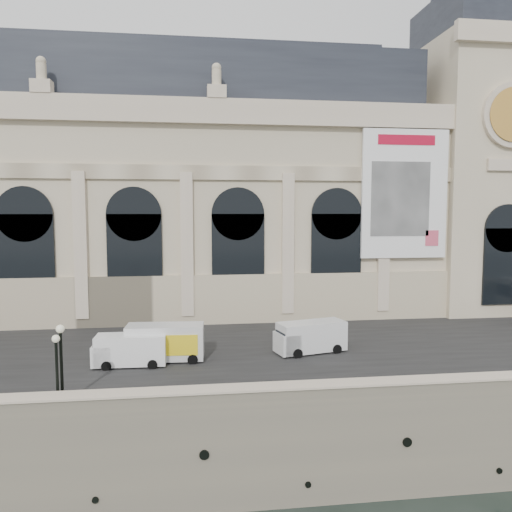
{
  "coord_description": "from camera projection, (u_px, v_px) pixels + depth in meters",
  "views": [
    {
      "loc": [
        1.41,
        -27.11,
        17.28
      ],
      "look_at": [
        7.81,
        22.0,
        12.8
      ],
      "focal_mm": 35.0,
      "sensor_mm": 36.0,
      "label": 1
    }
  ],
  "objects": [
    {
      "name": "quay",
      "position": [
        181.0,
        325.0,
        62.44
      ],
      "size": [
        160.0,
        70.0,
        6.0
      ],
      "primitive_type": "cube",
      "color": "#79705D",
      "rests_on": "ground"
    },
    {
      "name": "street",
      "position": [
        175.0,
        347.0,
        41.43
      ],
      "size": [
        160.0,
        24.0,
        0.06
      ],
      "primitive_type": "cube",
      "color": "#2D2D2D",
      "rests_on": "quay"
    },
    {
      "name": "parapet",
      "position": [
        168.0,
        400.0,
        28.14
      ],
      "size": [
        160.0,
        1.4,
        1.21
      ],
      "color": "#79705D",
      "rests_on": "quay"
    },
    {
      "name": "museum",
      "position": [
        124.0,
        189.0,
        56.08
      ],
      "size": [
        69.0,
        18.7,
        29.1
      ],
      "color": "beige",
      "rests_on": "quay"
    },
    {
      "name": "clock_pavilion",
      "position": [
        472.0,
        158.0,
        57.99
      ],
      "size": [
        13.0,
        14.72,
        36.7
      ],
      "color": "beige",
      "rests_on": "quay"
    },
    {
      "name": "van_b",
      "position": [
        127.0,
        350.0,
        36.21
      ],
      "size": [
        5.26,
        2.28,
        2.32
      ],
      "color": "white",
      "rests_on": "quay"
    },
    {
      "name": "van_c",
      "position": [
        308.0,
        337.0,
        39.55
      ],
      "size": [
        5.94,
        3.38,
        2.49
      ],
      "color": "silver",
      "rests_on": "quay"
    },
    {
      "name": "box_truck",
      "position": [
        160.0,
        343.0,
        37.47
      ],
      "size": [
        6.98,
        2.78,
        2.77
      ],
      "color": "silver",
      "rests_on": "quay"
    },
    {
      "name": "lamp_left",
      "position": [
        57.0,
        373.0,
        28.24
      ],
      "size": [
        0.44,
        0.44,
        4.33
      ],
      "color": "black",
      "rests_on": "quay"
    },
    {
      "name": "lamp_right",
      "position": [
        61.0,
        365.0,
        28.81
      ],
      "size": [
        0.49,
        0.49,
        4.77
      ],
      "color": "black",
      "rests_on": "quay"
    }
  ]
}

